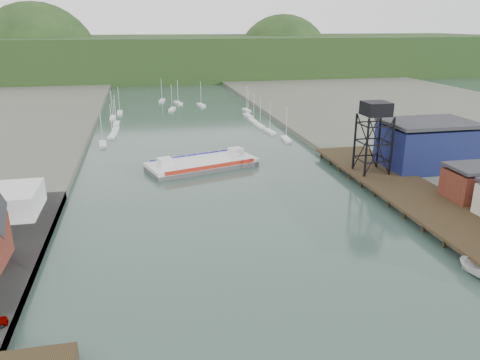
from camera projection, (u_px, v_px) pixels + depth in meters
name	position (u px, v px, depth m)	size (l,w,h in m)	color
east_pier	(409.00, 191.00, 95.86)	(14.00, 70.00, 2.45)	black
lift_tower	(376.00, 113.00, 103.14)	(6.50, 6.50, 16.00)	black
blue_shed	(427.00, 145.00, 110.66)	(20.50, 14.50, 11.30)	#0C1938
marina_sailboats	(185.00, 119.00, 175.83)	(57.71, 92.65, 0.90)	silver
distant_hills	(156.00, 60.00, 322.92)	(500.00, 120.00, 80.00)	#1B3216
chain_ferry	(202.00, 164.00, 116.98)	(28.85, 18.27, 3.87)	#4B4B4D
motorboat	(477.00, 270.00, 66.51)	(2.24, 5.96, 2.30)	silver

